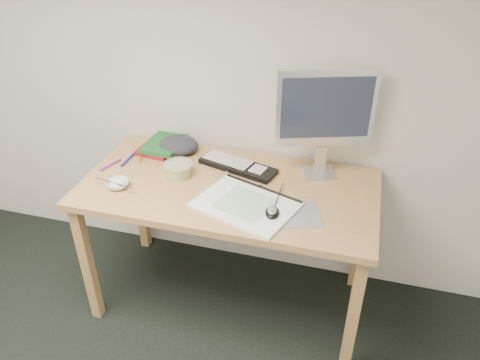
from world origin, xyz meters
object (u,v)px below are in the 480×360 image
object	(u,v)px
sketchpad	(246,205)
keyboard	(238,166)
monitor	(325,112)
desk	(229,200)
rice_bowl	(118,184)

from	to	relation	value
sketchpad	keyboard	world-z (taller)	keyboard
sketchpad	monitor	xyz separation A→B (m)	(0.28, 0.36, 0.33)
desk	keyboard	bearing A→B (deg)	90.24
keyboard	rice_bowl	bearing A→B (deg)	-131.49
keyboard	monitor	bearing A→B (deg)	23.60
sketchpad	rice_bowl	size ratio (longest dim) A/B	3.96
keyboard	monitor	world-z (taller)	monitor
desk	rice_bowl	world-z (taller)	rice_bowl
desk	sketchpad	world-z (taller)	sketchpad
desk	monitor	xyz separation A→B (m)	(0.40, 0.22, 0.42)
sketchpad	monitor	bearing A→B (deg)	71.25
desk	monitor	size ratio (longest dim) A/B	2.63
sketchpad	monitor	distance (m)	0.56
monitor	rice_bowl	distance (m)	1.02
keyboard	rice_bowl	xyz separation A→B (m)	(-0.50, -0.32, 0.01)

